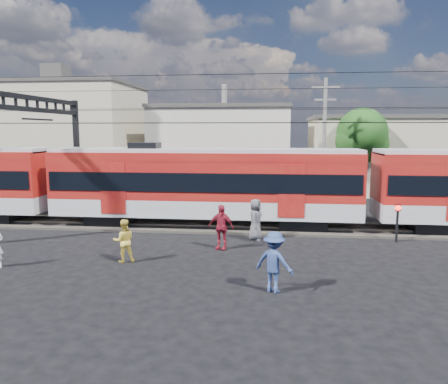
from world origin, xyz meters
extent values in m
plane|color=black|center=(0.00, 0.00, 0.00)|extent=(120.00, 120.00, 0.00)
cube|color=#2D2823|center=(0.00, 8.00, 0.06)|extent=(70.00, 3.40, 0.12)
cube|color=#59544C|center=(0.00, 7.25, 0.18)|extent=(70.00, 0.12, 0.12)
cube|color=#59544C|center=(0.00, 8.75, 0.18)|extent=(70.00, 0.12, 0.12)
cube|color=black|center=(-12.59, 8.00, 0.35)|extent=(2.40, 2.20, 0.70)
cube|color=black|center=(-6.03, 8.00, 0.35)|extent=(2.40, 2.20, 0.70)
cube|color=black|center=(4.21, 8.00, 0.35)|extent=(2.40, 2.20, 0.70)
cube|color=#A9ACB1|center=(-0.91, 8.00, 1.15)|extent=(16.00, 3.00, 0.90)
cube|color=maroon|center=(-0.91, 8.00, 2.80)|extent=(16.00, 3.00, 2.40)
cube|color=black|center=(-0.91, 8.00, 2.55)|extent=(15.68, 3.08, 0.95)
cube|color=#A9ACB1|center=(-0.91, 8.00, 4.05)|extent=(16.00, 2.60, 0.25)
cube|color=black|center=(10.77, 8.00, 0.35)|extent=(2.40, 2.20, 0.70)
cube|color=black|center=(-10.00, 12.50, 3.50)|extent=(0.30, 0.30, 7.00)
cube|color=black|center=(-10.00, 8.00, 6.80)|extent=(0.25, 9.30, 0.25)
cube|color=black|center=(-10.00, 8.00, 6.20)|extent=(0.25, 9.30, 0.25)
cylinder|color=black|center=(0.00, 7.30, 5.50)|extent=(70.00, 0.03, 0.03)
cylinder|color=black|center=(0.00, 8.70, 5.50)|extent=(70.00, 0.03, 0.03)
cylinder|color=black|center=(0.00, 7.30, 6.20)|extent=(70.00, 0.03, 0.03)
cylinder|color=black|center=(0.00, 8.70, 6.20)|extent=(70.00, 0.03, 0.03)
cylinder|color=black|center=(0.00, 4.50, 7.50)|extent=(70.00, 0.03, 0.03)
cylinder|color=black|center=(0.00, 11.50, 7.50)|extent=(70.00, 0.03, 0.03)
cube|color=#BDB190|center=(-17.00, 24.00, 4.50)|extent=(14.00, 10.00, 9.00)
cube|color=#3F3D3A|center=(-17.00, 24.00, 9.15)|extent=(14.28, 10.20, 0.30)
cube|color=#BAB4A3|center=(-2.00, 27.00, 3.50)|extent=(12.00, 12.00, 7.00)
cube|color=#3F3D3A|center=(-2.00, 27.00, 7.15)|extent=(12.24, 12.24, 0.30)
cube|color=#BDB190|center=(14.00, 24.00, 3.00)|extent=(16.00, 10.00, 6.00)
cube|color=#3F3D3A|center=(14.00, 24.00, 6.15)|extent=(16.32, 10.20, 0.30)
cylinder|color=slate|center=(6.00, 15.00, 4.25)|extent=(0.24, 0.24, 8.50)
cube|color=slate|center=(6.00, 15.00, 7.90)|extent=(1.80, 0.12, 0.12)
cube|color=slate|center=(6.00, 15.00, 7.10)|extent=(1.40, 0.12, 0.12)
cylinder|color=#382619|center=(9.00, 18.00, 1.96)|extent=(0.36, 0.36, 3.92)
sphere|color=#1E4614|center=(9.00, 18.00, 4.90)|extent=(3.64, 3.64, 3.64)
sphere|color=#1E4614|center=(9.60, 18.30, 4.20)|extent=(2.80, 2.80, 2.80)
imported|color=gold|center=(-3.08, 1.42, 0.85)|extent=(1.01, 0.92, 1.70)
imported|color=navy|center=(2.75, -1.14, 0.98)|extent=(1.46, 1.20, 1.96)
imported|color=maroon|center=(0.48, 3.68, 0.98)|extent=(1.23, 0.74, 1.96)
imported|color=#4B4B50|center=(1.89, 5.41, 0.98)|extent=(0.78, 1.05, 1.96)
cylinder|color=black|center=(8.37, 5.76, 0.83)|extent=(0.11, 0.11, 1.66)
sphere|color=#FF140C|center=(8.37, 5.76, 1.61)|extent=(0.26, 0.26, 0.26)
cube|color=black|center=(8.37, 5.76, 1.61)|extent=(0.23, 0.06, 0.32)
camera|label=1|loc=(2.67, -14.61, 5.12)|focal=35.00mm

